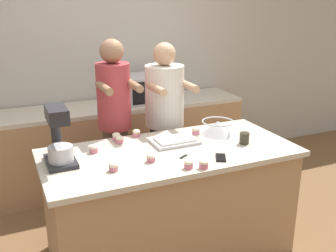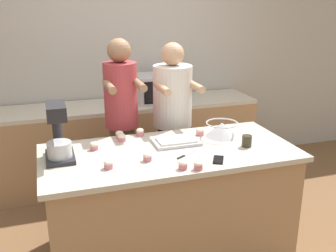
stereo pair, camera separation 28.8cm
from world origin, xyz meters
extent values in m
plane|color=brown|center=(0.00, 0.00, 0.00)|extent=(16.00, 16.00, 0.00)
cube|color=#B2ADA3|center=(0.00, 1.77, 1.35)|extent=(10.00, 0.06, 2.70)
cube|color=#A87F56|center=(0.00, 0.00, 0.43)|extent=(1.84, 0.83, 0.85)
cube|color=beige|center=(0.00, 0.00, 0.87)|extent=(1.92, 0.88, 0.04)
cube|color=#A87F56|center=(0.00, 1.42, 0.43)|extent=(2.80, 0.60, 0.85)
cube|color=beige|center=(0.00, 1.42, 0.87)|extent=(2.80, 0.60, 0.04)
cylinder|color=brown|center=(-0.22, 0.71, 0.44)|extent=(0.23, 0.23, 0.88)
cylinder|color=#A8383D|center=(-0.22, 0.71, 1.17)|extent=(0.29, 0.29, 0.58)
sphere|color=#936B4C|center=(-0.22, 0.71, 1.56)|extent=(0.21, 0.21, 0.21)
cylinder|color=#936B4C|center=(-0.35, 0.54, 1.29)|extent=(0.06, 0.34, 0.06)
cylinder|color=#936B4C|center=(-0.10, 0.54, 1.29)|extent=(0.06, 0.34, 0.06)
cylinder|color=#232328|center=(0.26, 0.71, 0.42)|extent=(0.28, 0.28, 0.84)
cylinder|color=silver|center=(0.26, 0.71, 1.13)|extent=(0.36, 0.36, 0.56)
sphere|color=tan|center=(0.26, 0.71, 1.51)|extent=(0.20, 0.20, 0.20)
cylinder|color=tan|center=(0.10, 0.54, 1.25)|extent=(0.06, 0.34, 0.06)
cylinder|color=tan|center=(0.41, 0.54, 1.25)|extent=(0.06, 0.34, 0.06)
cube|color=#232328|center=(-0.80, 0.09, 0.91)|extent=(0.20, 0.30, 0.03)
cylinder|color=#232328|center=(-0.80, 0.20, 1.06)|extent=(0.07, 0.07, 0.28)
cube|color=#232328|center=(-0.80, 0.07, 1.25)|extent=(0.13, 0.26, 0.10)
cylinder|color=#BCBCC1|center=(-0.80, 0.05, 0.98)|extent=(0.17, 0.17, 0.11)
cone|color=#BCBCC1|center=(0.50, 0.16, 0.95)|extent=(0.26, 0.26, 0.12)
torus|color=#BCBCC1|center=(0.50, 0.16, 1.01)|extent=(0.27, 0.27, 0.01)
cube|color=#BCBCC1|center=(0.09, 0.12, 0.90)|extent=(0.36, 0.23, 0.02)
cube|color=white|center=(0.09, 0.12, 0.92)|extent=(0.30, 0.19, 0.02)
cube|color=#B7B7BC|center=(0.34, 1.42, 1.04)|extent=(0.51, 0.40, 0.29)
cube|color=black|center=(0.29, 1.22, 1.04)|extent=(0.35, 0.01, 0.24)
cube|color=#2D2D2D|center=(0.52, 1.22, 1.04)|extent=(0.10, 0.01, 0.24)
cube|color=black|center=(0.27, -0.29, 0.90)|extent=(0.13, 0.16, 0.01)
cube|color=black|center=(0.27, -0.29, 0.90)|extent=(0.12, 0.14, 0.00)
cylinder|color=#332D1E|center=(0.59, -0.11, 0.94)|extent=(0.08, 0.08, 0.09)
cube|color=#BCBCC1|center=(0.13, -0.10, 0.89)|extent=(0.13, 0.09, 0.01)
cube|color=black|center=(0.03, -0.16, 0.89)|extent=(0.08, 0.06, 0.01)
cylinder|color=#D17084|center=(-0.50, -0.18, 0.91)|extent=(0.06, 0.06, 0.03)
ellipsoid|color=beige|center=(-0.50, -0.18, 0.93)|extent=(0.06, 0.06, 0.04)
cylinder|color=#D17084|center=(-0.02, -0.35, 0.91)|extent=(0.06, 0.06, 0.03)
ellipsoid|color=beige|center=(-0.02, -0.35, 0.93)|extent=(0.06, 0.06, 0.04)
cylinder|color=#D17084|center=(-0.31, 0.38, 0.91)|extent=(0.06, 0.06, 0.03)
ellipsoid|color=beige|center=(-0.31, 0.38, 0.93)|extent=(0.06, 0.06, 0.04)
cylinder|color=#D17084|center=(-0.31, 0.30, 0.91)|extent=(0.06, 0.06, 0.03)
ellipsoid|color=beige|center=(-0.31, 0.30, 0.93)|extent=(0.06, 0.06, 0.04)
cylinder|color=#D17084|center=(-0.13, 0.39, 0.91)|extent=(0.06, 0.06, 0.03)
ellipsoid|color=beige|center=(-0.13, 0.39, 0.93)|extent=(0.06, 0.06, 0.04)
cylinder|color=#D17084|center=(0.07, -0.39, 0.91)|extent=(0.06, 0.06, 0.03)
ellipsoid|color=beige|center=(0.07, -0.39, 0.93)|extent=(0.06, 0.06, 0.04)
cylinder|color=#D17084|center=(-0.54, 0.19, 0.91)|extent=(0.06, 0.06, 0.03)
ellipsoid|color=beige|center=(-0.54, 0.19, 0.93)|extent=(0.06, 0.06, 0.04)
cylinder|color=#D17084|center=(0.35, 0.25, 0.91)|extent=(0.06, 0.06, 0.03)
ellipsoid|color=beige|center=(0.35, 0.25, 0.93)|extent=(0.06, 0.06, 0.04)
cylinder|color=#D17084|center=(-0.21, -0.14, 0.91)|extent=(0.06, 0.06, 0.03)
ellipsoid|color=beige|center=(-0.21, -0.14, 0.93)|extent=(0.06, 0.06, 0.04)
camera|label=1|loc=(-1.13, -2.52, 2.00)|focal=42.00mm
camera|label=2|loc=(-0.86, -2.62, 2.00)|focal=42.00mm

